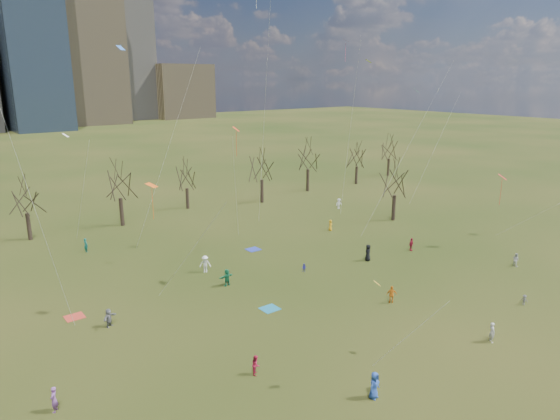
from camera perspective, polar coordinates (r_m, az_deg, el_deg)
ground at (r=46.81m, az=9.21°, el=-11.31°), size 500.00×500.00×0.00m
bare_tree_row at (r=73.94m, az=-12.12°, el=3.26°), size 113.04×29.80×9.50m
blanket_teal at (r=46.63m, az=-1.17°, el=-11.20°), size 1.60×1.50×0.03m
blanket_navy at (r=61.92m, az=-3.08°, el=-4.51°), size 1.60×1.50×0.03m
blanket_crimson at (r=48.67m, az=-22.42°, el=-11.23°), size 1.60×1.50×0.03m
person_0 at (r=35.24m, az=10.73°, el=-19.09°), size 1.02×0.77×1.88m
person_1 at (r=44.32m, az=23.06°, el=-12.73°), size 0.65×0.73×1.69m
person_2 at (r=37.17m, az=-2.76°, el=-17.24°), size 0.89×0.91×1.47m
person_3 at (r=52.39m, az=26.14°, el=-9.20°), size 0.48×0.70×1.00m
person_4 at (r=48.53m, az=12.65°, el=-9.41°), size 1.04×0.96×1.71m
person_5 at (r=51.42m, az=-6.09°, el=-7.66°), size 1.69×0.70×1.77m
person_6 at (r=58.71m, az=10.02°, el=-4.82°), size 1.13×1.09×1.96m
person_7 at (r=36.50m, az=-24.43°, el=-19.11°), size 0.70×0.75×1.73m
person_8 at (r=54.73m, az=2.78°, el=-6.63°), size 0.55×0.59×0.97m
person_9 at (r=55.10m, az=-8.54°, el=-6.12°), size 1.41×1.25×1.90m
person_10 at (r=63.24m, az=14.77°, el=-3.82°), size 1.01×0.58×1.61m
person_11 at (r=45.59m, az=-18.97°, el=-11.57°), size 1.55×1.19×1.64m
person_12 at (r=69.58m, az=5.78°, el=-1.73°), size 0.77×0.89×1.55m
person_13 at (r=65.16m, az=-21.32°, el=-3.76°), size 0.53×0.70×1.74m
person_14 at (r=62.18m, az=25.33°, el=-5.16°), size 0.69×0.82×1.52m
person_15 at (r=81.45m, az=6.75°, el=0.74°), size 1.16×0.76×1.70m
kites_airborne at (r=53.73m, az=-0.42°, el=6.56°), size 75.02×46.67×31.67m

